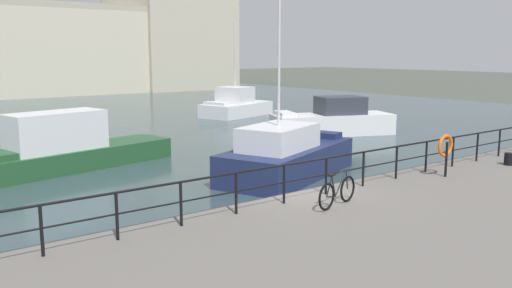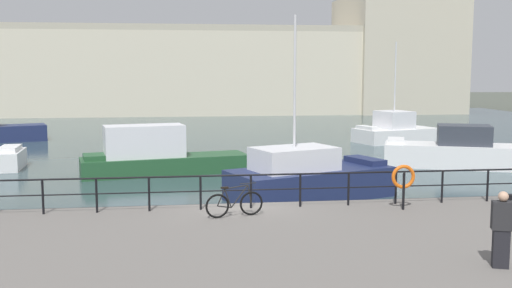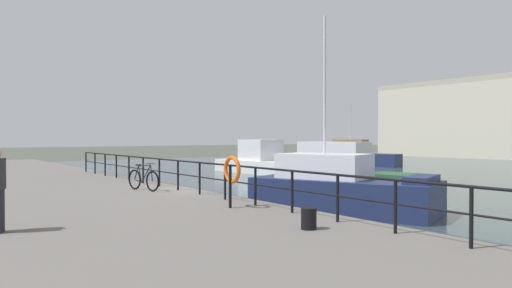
# 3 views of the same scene
# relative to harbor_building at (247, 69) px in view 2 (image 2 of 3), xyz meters

# --- Properties ---
(ground_plane) EXTENTS (240.00, 240.00, 0.00)m
(ground_plane) POSITION_rel_harbor_building_xyz_m (-6.45, -55.80, -5.46)
(ground_plane) COLOR #4C5147
(water_basin) EXTENTS (80.00, 60.00, 0.01)m
(water_basin) POSITION_rel_harbor_building_xyz_m (-6.45, -25.60, -5.45)
(water_basin) COLOR #33474C
(water_basin) RESTS_ON ground_plane
(quay_promenade) EXTENTS (56.00, 13.00, 0.87)m
(quay_promenade) POSITION_rel_harbor_building_xyz_m (-6.45, -62.30, -5.02)
(quay_promenade) COLOR slate
(quay_promenade) RESTS_ON ground_plane
(harbor_building) EXTENTS (64.41, 15.43, 14.60)m
(harbor_building) POSITION_rel_harbor_building_xyz_m (0.00, 0.00, 0.00)
(harbor_building) COLOR beige
(harbor_building) RESTS_ON ground_plane
(moored_blue_motorboat) EXTENTS (7.62, 4.91, 2.27)m
(moored_blue_motorboat) POSITION_rel_harbor_building_xyz_m (6.30, -44.55, -4.60)
(moored_blue_motorboat) COLOR white
(moored_blue_motorboat) RESTS_ON water_basin
(moored_green_narrowboat) EXTENTS (6.47, 4.51, 7.20)m
(moored_green_narrowboat) POSITION_rel_harbor_building_xyz_m (7.13, -33.22, -4.63)
(moored_green_narrowboat) COLOR white
(moored_green_narrowboat) RESTS_ON water_basin
(moored_harbor_tender) EXTENTS (8.52, 3.79, 2.48)m
(moored_harbor_tender) POSITION_rel_harbor_building_xyz_m (-9.56, -44.77, -4.51)
(moored_harbor_tender) COLOR #23512D
(moored_harbor_tender) RESTS_ON water_basin
(moored_white_yacht) EXTENTS (7.19, 5.02, 7.29)m
(moored_white_yacht) POSITION_rel_harbor_building_xyz_m (-3.24, -51.40, -4.61)
(moored_white_yacht) COLOR navy
(moored_white_yacht) RESTS_ON water_basin
(quay_railing) EXTENTS (23.59, 0.07, 1.08)m
(quay_railing) POSITION_rel_harbor_building_xyz_m (-5.39, -56.55, -3.85)
(quay_railing) COLOR black
(quay_railing) RESTS_ON quay_promenade
(parked_bicycle) EXTENTS (1.74, 0.46, 0.98)m
(parked_bicycle) POSITION_rel_harbor_building_xyz_m (-6.79, -57.60, -4.20)
(parked_bicycle) COLOR black
(parked_bicycle) RESTS_ON quay_promenade
(life_ring_stand) EXTENTS (0.75, 0.16, 1.40)m
(life_ring_stand) POSITION_rel_harbor_building_xyz_m (-1.52, -57.29, -3.61)
(life_ring_stand) COLOR black
(life_ring_stand) RESTS_ON quay_promenade
(standing_person) EXTENTS (0.51, 0.41, 1.69)m
(standing_person) POSITION_rel_harbor_building_xyz_m (-1.44, -62.89, -3.72)
(standing_person) COLOR black
(standing_person) RESTS_ON quay_promenade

